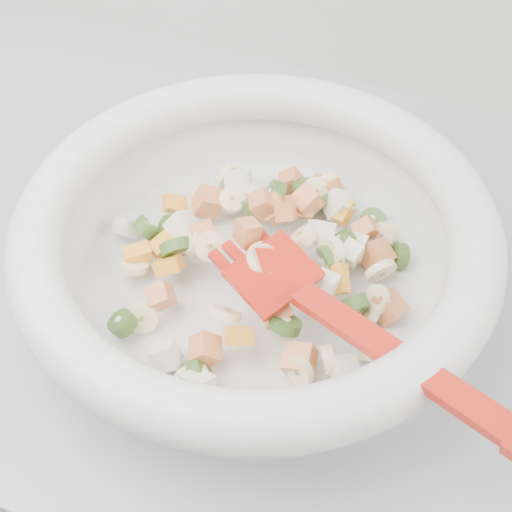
% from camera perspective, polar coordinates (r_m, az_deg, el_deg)
% --- Properties ---
extents(counter, '(2.00, 0.60, 0.90)m').
position_cam_1_polar(counter, '(1.03, 1.93, -16.63)').
color(counter, gray).
rests_on(counter, ground).
extents(mixing_bowl, '(0.43, 0.39, 0.11)m').
position_cam_1_polar(mixing_bowl, '(0.58, 0.06, 0.72)').
color(mixing_bowl, white).
rests_on(mixing_bowl, counter).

